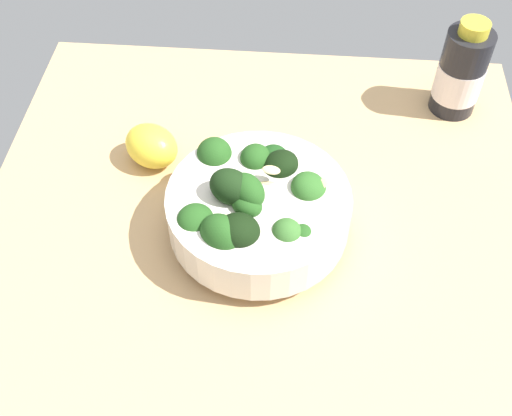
# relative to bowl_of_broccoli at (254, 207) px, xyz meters

# --- Properties ---
(ground_plane) EXTENTS (0.60, 0.60, 0.05)m
(ground_plane) POSITION_rel_bowl_of_broccoli_xyz_m (0.00, 0.01, -0.06)
(ground_plane) COLOR tan
(bowl_of_broccoli) EXTENTS (0.18, 0.18, 0.10)m
(bowl_of_broccoli) POSITION_rel_bowl_of_broccoli_xyz_m (0.00, 0.00, 0.00)
(bowl_of_broccoli) COLOR silver
(bowl_of_broccoli) RESTS_ON ground_plane
(lemon_wedge) EXTENTS (0.08, 0.08, 0.05)m
(lemon_wedge) POSITION_rel_bowl_of_broccoli_xyz_m (-0.12, 0.09, -0.02)
(lemon_wedge) COLOR yellow
(lemon_wedge) RESTS_ON ground_plane
(bottle_tall) EXTENTS (0.06, 0.06, 0.12)m
(bottle_tall) POSITION_rel_bowl_of_broccoli_xyz_m (0.23, 0.21, 0.01)
(bottle_tall) COLOR black
(bottle_tall) RESTS_ON ground_plane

